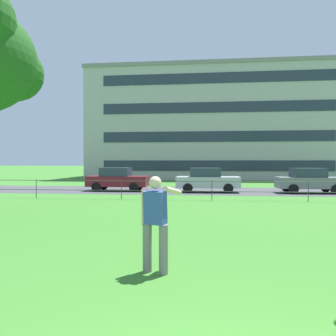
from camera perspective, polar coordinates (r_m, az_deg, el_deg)
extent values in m
cube|color=#424247|center=(22.79, 7.17, -3.81)|extent=(80.00, 6.21, 0.01)
cylinder|color=#333833|center=(19.46, -21.19, -3.25)|extent=(0.04, 0.04, 1.00)
cylinder|color=#333833|center=(17.78, -7.80, -3.59)|extent=(0.04, 0.04, 1.00)
cylinder|color=#333833|center=(17.23, 7.36, -3.74)|extent=(0.04, 0.04, 1.00)
cylinder|color=#333833|center=(17.91, 22.41, -3.63)|extent=(0.04, 0.04, 1.00)
cylinder|color=#333833|center=(17.24, 7.36, -3.90)|extent=(37.14, 0.03, 0.03)
cylinder|color=#333833|center=(17.20, 7.36, -2.24)|extent=(37.14, 0.03, 0.03)
sphere|color=#20551C|center=(14.72, -24.23, 14.27)|extent=(2.12, 2.12, 2.12)
cylinder|color=slate|center=(6.19, -3.49, -13.12)|extent=(0.16, 0.16, 0.86)
cylinder|color=slate|center=(6.04, -0.76, -13.47)|extent=(0.16, 0.16, 0.86)
cube|color=#334C99|center=(5.98, -2.15, -6.64)|extent=(0.42, 0.35, 0.58)
sphere|color=beige|center=(5.93, -2.15, -2.46)|extent=(0.22, 0.22, 0.22)
cylinder|color=beige|center=(6.13, 0.83, -3.82)|extent=(0.29, 0.62, 0.20)
cylinder|color=beige|center=(6.09, -4.04, -6.72)|extent=(0.09, 0.09, 0.62)
cube|color=maroon|center=(22.96, -8.34, -2.19)|extent=(4.01, 1.72, 0.68)
cube|color=#2D3847|center=(22.97, -8.71, -0.64)|extent=(1.91, 1.53, 0.56)
cylinder|color=black|center=(23.48, -4.91, -2.94)|extent=(0.60, 0.20, 0.60)
cylinder|color=black|center=(21.91, -5.73, -3.23)|extent=(0.60, 0.20, 0.60)
cylinder|color=black|center=(24.09, -10.71, -2.85)|extent=(0.60, 0.20, 0.60)
cylinder|color=black|center=(22.56, -11.91, -3.12)|extent=(0.60, 0.20, 0.60)
cube|color=#B7BABF|center=(21.90, 6.70, -2.34)|extent=(4.00, 1.70, 0.68)
cube|color=#2D3847|center=(21.87, 6.31, -0.72)|extent=(1.90, 1.52, 0.56)
cylinder|color=black|center=(22.77, 9.82, -3.08)|extent=(0.60, 0.20, 0.60)
cylinder|color=black|center=(21.16, 10.06, -3.39)|extent=(0.60, 0.20, 0.60)
cylinder|color=black|center=(22.76, 3.56, -3.06)|extent=(0.60, 0.20, 0.60)
cylinder|color=black|center=(21.15, 3.33, -3.38)|extent=(0.60, 0.20, 0.60)
cube|color=slate|center=(22.85, 22.68, -2.27)|extent=(4.06, 1.85, 0.68)
cube|color=#2D3847|center=(22.78, 22.33, -0.72)|extent=(1.96, 1.59, 0.56)
cylinder|color=black|center=(24.04, 24.88, -2.94)|extent=(0.61, 0.22, 0.60)
cylinder|color=black|center=(22.54, 26.32, -3.21)|extent=(0.61, 0.22, 0.60)
cylinder|color=black|center=(23.29, 19.15, -3.03)|extent=(0.61, 0.22, 0.60)
cylinder|color=black|center=(21.74, 20.23, -3.32)|extent=(0.61, 0.22, 0.60)
cube|color=#B7B2AD|center=(42.67, 7.71, 6.62)|extent=(28.43, 13.39, 12.13)
cube|color=gray|center=(43.72, 7.73, 14.82)|extent=(28.67, 13.63, 0.40)
cube|color=#283342|center=(35.75, 7.90, 0.39)|extent=(23.88, 0.06, 1.10)
cube|color=#283342|center=(35.84, 7.92, 5.25)|extent=(23.88, 0.06, 1.10)
cube|color=#283342|center=(36.18, 7.93, 10.04)|extent=(23.88, 0.06, 1.10)
cube|color=#283342|center=(36.78, 7.94, 14.71)|extent=(23.88, 0.06, 1.10)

